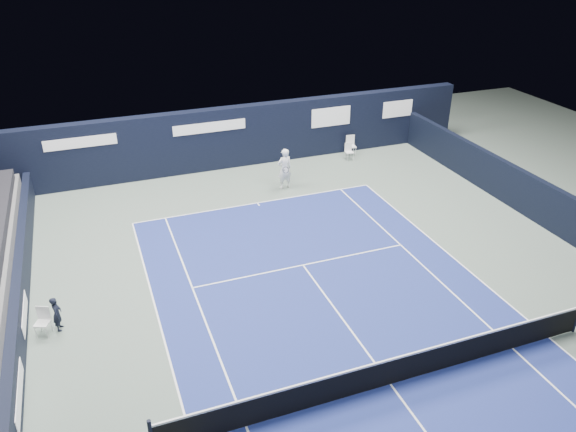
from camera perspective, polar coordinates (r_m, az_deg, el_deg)
name	(u,v)px	position (r m, az deg, el deg)	size (l,w,h in m)	color
ground	(357,339)	(17.50, 7.05, -12.32)	(48.00, 48.00, 0.00)	#53635A
court_surface	(390,384)	(16.23, 10.37, -16.47)	(10.97, 23.77, 0.01)	navy
enclosure_wall_right	(543,203)	(25.42, 24.46, 1.20)	(0.30, 22.00, 1.80)	black
folding_chair_back_a	(349,150)	(29.95, 6.20, 6.68)	(0.42, 0.41, 0.90)	white
folding_chair_back_b	(351,144)	(30.54, 6.39, 7.29)	(0.53, 0.51, 1.07)	white
line_judge_chair	(43,319)	(18.82, -23.65, -9.56)	(0.53, 0.52, 0.92)	silver
line_judge	(57,314)	(18.77, -22.42, -9.16)	(0.43, 0.28, 1.17)	black
court_markings	(390,384)	(16.23, 10.37, -16.46)	(11.03, 23.83, 0.00)	white
tennis_net	(392,370)	(15.89, 10.53, -15.16)	(12.90, 0.10, 1.10)	black
back_sponsor_wall	(229,137)	(28.69, -6.05, 7.95)	(26.00, 0.63, 3.10)	black
side_barrier_left	(19,315)	(19.14, -25.69, -9.10)	(0.33, 22.00, 1.20)	black
tennis_player	(285,169)	(26.25, -0.35, 4.84)	(0.77, 0.89, 1.96)	white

